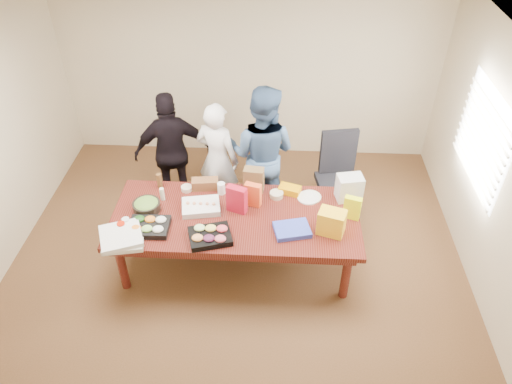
# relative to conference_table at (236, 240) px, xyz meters

# --- Properties ---
(floor) EXTENTS (5.50, 5.00, 0.02)m
(floor) POSITION_rel_conference_table_xyz_m (0.00, 0.00, -0.39)
(floor) COLOR #47301E
(floor) RESTS_ON ground
(ceiling) EXTENTS (5.50, 5.00, 0.02)m
(ceiling) POSITION_rel_conference_table_xyz_m (0.00, 0.00, 2.33)
(ceiling) COLOR white
(ceiling) RESTS_ON wall_back
(wall_back) EXTENTS (5.50, 0.04, 2.70)m
(wall_back) POSITION_rel_conference_table_xyz_m (0.00, 2.50, 0.98)
(wall_back) COLOR beige
(wall_back) RESTS_ON floor
(wall_right) EXTENTS (0.04, 5.00, 2.70)m
(wall_right) POSITION_rel_conference_table_xyz_m (2.75, 0.00, 0.98)
(wall_right) COLOR beige
(wall_right) RESTS_ON floor
(window_panel) EXTENTS (0.03, 1.40, 1.10)m
(window_panel) POSITION_rel_conference_table_xyz_m (2.72, 0.60, 1.12)
(window_panel) COLOR white
(window_panel) RESTS_ON wall_right
(window_blinds) EXTENTS (0.04, 1.36, 1.00)m
(window_blinds) POSITION_rel_conference_table_xyz_m (2.68, 0.60, 1.12)
(window_blinds) COLOR beige
(window_blinds) RESTS_ON wall_right
(conference_table) EXTENTS (2.80, 1.20, 0.75)m
(conference_table) POSITION_rel_conference_table_xyz_m (0.00, 0.00, 0.00)
(conference_table) COLOR #4C1C0F
(conference_table) RESTS_ON floor
(office_chair) EXTENTS (0.68, 0.68, 1.14)m
(office_chair) POSITION_rel_conference_table_xyz_m (1.24, 0.97, 0.19)
(office_chair) COLOR black
(office_chair) RESTS_ON floor
(person_center) EXTENTS (0.68, 0.57, 1.60)m
(person_center) POSITION_rel_conference_table_xyz_m (-0.32, 1.04, 0.43)
(person_center) COLOR white
(person_center) RESTS_ON floor
(person_right) EXTENTS (1.05, 0.91, 1.85)m
(person_right) POSITION_rel_conference_table_xyz_m (0.26, 1.02, 0.55)
(person_right) COLOR #3C5982
(person_right) RESTS_ON floor
(person_left) EXTENTS (1.06, 0.65, 1.68)m
(person_left) POSITION_rel_conference_table_xyz_m (-0.92, 1.12, 0.46)
(person_left) COLOR black
(person_left) RESTS_ON floor
(veggie_tray) EXTENTS (0.44, 0.35, 0.07)m
(veggie_tray) POSITION_rel_conference_table_xyz_m (-0.92, -0.27, 0.41)
(veggie_tray) COLOR black
(veggie_tray) RESTS_ON conference_table
(fruit_tray) EXTENTS (0.52, 0.45, 0.07)m
(fruit_tray) POSITION_rel_conference_table_xyz_m (-0.24, -0.38, 0.41)
(fruit_tray) COLOR black
(fruit_tray) RESTS_ON conference_table
(sheet_cake) EXTENTS (0.48, 0.39, 0.07)m
(sheet_cake) POSITION_rel_conference_table_xyz_m (-0.40, 0.10, 0.41)
(sheet_cake) COLOR white
(sheet_cake) RESTS_ON conference_table
(salad_bowl) EXTENTS (0.40, 0.40, 0.10)m
(salad_bowl) POSITION_rel_conference_table_xyz_m (-1.02, 0.05, 0.43)
(salad_bowl) COLOR black
(salad_bowl) RESTS_ON conference_table
(chip_bag_blue) EXTENTS (0.44, 0.37, 0.06)m
(chip_bag_blue) POSITION_rel_conference_table_xyz_m (0.64, -0.22, 0.40)
(chip_bag_blue) COLOR #3445C0
(chip_bag_blue) RESTS_ON conference_table
(chip_bag_red) EXTENTS (0.25, 0.17, 0.33)m
(chip_bag_red) POSITION_rel_conference_table_xyz_m (0.01, 0.10, 0.54)
(chip_bag_red) COLOR #AE142A
(chip_bag_red) RESTS_ON conference_table
(chip_bag_yellow) EXTENTS (0.20, 0.13, 0.28)m
(chip_bag_yellow) POSITION_rel_conference_table_xyz_m (1.30, 0.05, 0.52)
(chip_bag_yellow) COLOR #EEFE0D
(chip_bag_yellow) RESTS_ON conference_table
(chip_bag_orange) EXTENTS (0.20, 0.13, 0.29)m
(chip_bag_orange) POSITION_rel_conference_table_xyz_m (0.19, 0.21, 0.52)
(chip_bag_orange) COLOR #EC5222
(chip_bag_orange) RESTS_ON conference_table
(mayo_jar) EXTENTS (0.12, 0.12, 0.15)m
(mayo_jar) POSITION_rel_conference_table_xyz_m (-0.20, 0.41, 0.45)
(mayo_jar) COLOR white
(mayo_jar) RESTS_ON conference_table
(mustard_bottle) EXTENTS (0.07, 0.07, 0.15)m
(mustard_bottle) POSITION_rel_conference_table_xyz_m (0.19, 0.32, 0.45)
(mustard_bottle) COLOR gold
(mustard_bottle) RESTS_ON conference_table
(dressing_bottle) EXTENTS (0.08, 0.08, 0.20)m
(dressing_bottle) POSITION_rel_conference_table_xyz_m (-0.96, 0.48, 0.47)
(dressing_bottle) COLOR brown
(dressing_bottle) RESTS_ON conference_table
(ranch_bottle) EXTENTS (0.07, 0.07, 0.16)m
(ranch_bottle) POSITION_rel_conference_table_xyz_m (-0.88, 0.25, 0.45)
(ranch_bottle) COLOR #F0ECCA
(ranch_bottle) RESTS_ON conference_table
(banana_bunch) EXTENTS (0.29, 0.22, 0.08)m
(banana_bunch) POSITION_rel_conference_table_xyz_m (0.61, 0.46, 0.42)
(banana_bunch) COLOR #E69802
(banana_bunch) RESTS_ON conference_table
(bread_loaf) EXTENTS (0.33, 0.18, 0.13)m
(bread_loaf) POSITION_rel_conference_table_xyz_m (-0.41, 0.49, 0.44)
(bread_loaf) COLOR brown
(bread_loaf) RESTS_ON conference_table
(kraft_bag) EXTENTS (0.25, 0.16, 0.31)m
(kraft_bag) POSITION_rel_conference_table_xyz_m (0.18, 0.49, 0.53)
(kraft_bag) COLOR brown
(kraft_bag) RESTS_ON conference_table
(red_cup) EXTENTS (0.10, 0.10, 0.11)m
(red_cup) POSITION_rel_conference_table_xyz_m (-1.21, -0.31, 0.43)
(red_cup) COLOR #B91701
(red_cup) RESTS_ON conference_table
(clear_cup_a) EXTENTS (0.09, 0.09, 0.11)m
(clear_cup_a) POSITION_rel_conference_table_xyz_m (-1.18, -0.24, 0.43)
(clear_cup_a) COLOR silver
(clear_cup_a) RESTS_ON conference_table
(clear_cup_b) EXTENTS (0.11, 0.11, 0.12)m
(clear_cup_b) POSITION_rel_conference_table_xyz_m (-1.02, 0.03, 0.44)
(clear_cup_b) COLOR silver
(clear_cup_b) RESTS_ON conference_table
(pizza_box_lower) EXTENTS (0.50, 0.50, 0.05)m
(pizza_box_lower) POSITION_rel_conference_table_xyz_m (-1.16, -0.45, 0.40)
(pizza_box_lower) COLOR silver
(pizza_box_lower) RESTS_ON conference_table
(pizza_box_upper) EXTENTS (0.55, 0.55, 0.05)m
(pizza_box_upper) POSITION_rel_conference_table_xyz_m (-1.17, -0.47, 0.45)
(pizza_box_upper) COLOR silver
(pizza_box_upper) RESTS_ON pizza_box_lower
(plate_a) EXTENTS (0.33, 0.33, 0.01)m
(plate_a) POSITION_rel_conference_table_xyz_m (0.86, 0.38, 0.38)
(plate_a) COLOR white
(plate_a) RESTS_ON conference_table
(plate_b) EXTENTS (0.27, 0.27, 0.02)m
(plate_b) POSITION_rel_conference_table_xyz_m (0.83, 0.36, 0.38)
(plate_b) COLOR white
(plate_b) RESTS_ON conference_table
(dip_bowl_a) EXTENTS (0.19, 0.19, 0.06)m
(dip_bowl_a) POSITION_rel_conference_table_xyz_m (0.46, 0.37, 0.41)
(dip_bowl_a) COLOR beige
(dip_bowl_a) RESTS_ON conference_table
(dip_bowl_b) EXTENTS (0.16, 0.16, 0.05)m
(dip_bowl_b) POSITION_rel_conference_table_xyz_m (-0.63, 0.44, 0.40)
(dip_bowl_b) COLOR beige
(dip_bowl_b) RESTS_ON conference_table
(grocery_bag_white) EXTENTS (0.32, 0.26, 0.31)m
(grocery_bag_white) POSITION_rel_conference_table_xyz_m (1.30, 0.39, 0.53)
(grocery_bag_white) COLOR silver
(grocery_bag_white) RESTS_ON conference_table
(grocery_bag_yellow) EXTENTS (0.33, 0.28, 0.28)m
(grocery_bag_yellow) POSITION_rel_conference_table_xyz_m (1.05, -0.21, 0.52)
(grocery_bag_yellow) COLOR yellow
(grocery_bag_yellow) RESTS_ON conference_table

